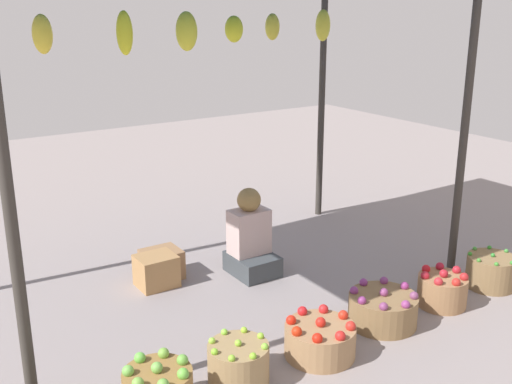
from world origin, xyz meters
The scene contains 10 objects.
ground_plane centered at (0.00, 0.00, 0.00)m, with size 14.00×14.00×0.00m, color gray.
market_stall_structure centered at (0.00, 0.01, 2.31)m, with size 3.95×2.18×2.50m.
vendor_person centered at (0.31, 0.03, 0.30)m, with size 0.36×0.44×0.78m.
basket_limes centered at (-0.66, -1.33, 0.13)m, with size 0.39×0.39×0.30m.
basket_red_tomatoes centered at (-0.03, -1.37, 0.12)m, with size 0.49×0.49×0.28m.
basket_purple_onions centered at (0.64, -1.29, 0.12)m, with size 0.51×0.51×0.29m.
basket_red_apples centered at (1.25, -1.33, 0.13)m, with size 0.39×0.39×0.30m.
basket_green_chilies centered at (1.86, -1.33, 0.14)m, with size 0.41×0.41×0.30m.
wooden_crate_near_vendor centered at (-0.50, 0.24, 0.14)m, with size 0.32×0.28×0.27m, color #A5794A.
wooden_crate_stacked_rear centered at (-0.39, 0.36, 0.13)m, with size 0.32×0.29×0.25m, color #966C47.
Camera 1 is at (-2.43, -4.22, 2.31)m, focal length 43.21 mm.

